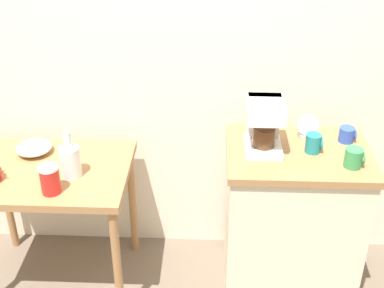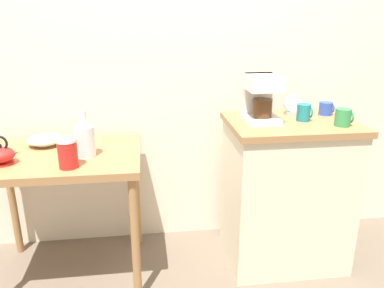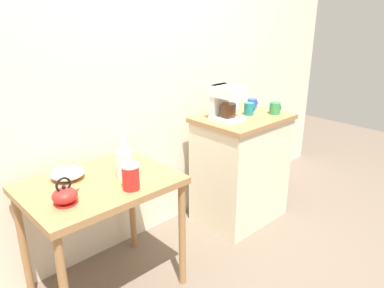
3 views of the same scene
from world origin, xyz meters
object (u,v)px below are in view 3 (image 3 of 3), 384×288
at_px(bowl_stoneware, 67,173).
at_px(mug_blue, 252,103).
at_px(teakettle, 65,195).
at_px(coffee_maker, 225,101).
at_px(canister_enamel, 131,177).
at_px(glass_carafe_vase, 125,163).
at_px(mug_dark_teal, 249,109).
at_px(mug_tall_green, 275,108).
at_px(table_clock, 234,105).

height_order(bowl_stoneware, mug_blue, mug_blue).
bearing_deg(teakettle, coffee_maker, 6.51).
height_order(teakettle, canister_enamel, teakettle).
bearing_deg(coffee_maker, mug_blue, 10.66).
height_order(glass_carafe_vase, canister_enamel, glass_carafe_vase).
relative_size(mug_dark_teal, mug_blue, 1.13).
height_order(teakettle, glass_carafe_vase, glass_carafe_vase).
relative_size(teakettle, mug_dark_teal, 1.61).
relative_size(glass_carafe_vase, mug_tall_green, 2.62).
distance_m(coffee_maker, table_clock, 0.28).
distance_m(bowl_stoneware, mug_tall_green, 1.65).
xyz_separation_m(teakettle, glass_carafe_vase, (0.40, 0.06, 0.04)).
relative_size(glass_carafe_vase, canister_enamel, 1.70).
relative_size(teakettle, glass_carafe_vase, 0.63).
bearing_deg(mug_dark_teal, table_clock, 92.62).
height_order(mug_tall_green, table_clock, table_clock).
bearing_deg(mug_tall_green, teakettle, 179.85).
relative_size(bowl_stoneware, glass_carafe_vase, 0.78).
distance_m(teakettle, mug_blue, 1.80).
xyz_separation_m(teakettle, mug_dark_teal, (1.59, 0.12, 0.13)).
relative_size(glass_carafe_vase, table_clock, 1.99).
distance_m(glass_carafe_vase, table_clock, 1.21).
height_order(teakettle, coffee_maker, coffee_maker).
xyz_separation_m(teakettle, mug_tall_green, (1.76, -0.00, 0.13)).
relative_size(teakettle, table_clock, 1.25).
bearing_deg(glass_carafe_vase, mug_blue, 7.18).
relative_size(bowl_stoneware, teakettle, 1.24).
bearing_deg(teakettle, canister_enamel, -14.57).
distance_m(bowl_stoneware, coffee_maker, 1.24).
bearing_deg(teakettle, bowl_stoneware, 62.67).
distance_m(mug_tall_green, mug_blue, 0.24).
bearing_deg(table_clock, bowl_stoneware, -179.87).
height_order(coffee_maker, mug_dark_teal, coffee_maker).
distance_m(mug_tall_green, table_clock, 0.33).
bearing_deg(mug_tall_green, mug_dark_teal, 142.75).
distance_m(mug_dark_teal, mug_tall_green, 0.21).
bearing_deg(mug_dark_teal, mug_tall_green, -37.25).
distance_m(coffee_maker, mug_dark_teal, 0.26).
distance_m(teakettle, table_clock, 1.62).
height_order(bowl_stoneware, glass_carafe_vase, glass_carafe_vase).
bearing_deg(glass_carafe_vase, table_clock, 10.10).
distance_m(teakettle, glass_carafe_vase, 0.40).
relative_size(bowl_stoneware, table_clock, 1.55).
bearing_deg(teakettle, table_clock, 9.76).
bearing_deg(canister_enamel, glass_carafe_vase, 67.03).
bearing_deg(table_clock, mug_tall_green, -57.98).
bearing_deg(canister_enamel, mug_tall_green, 3.28).
bearing_deg(mug_blue, canister_enamel, -167.47).
height_order(bowl_stoneware, mug_tall_green, mug_tall_green).
xyz_separation_m(coffee_maker, mug_tall_green, (0.41, -0.16, -0.09)).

